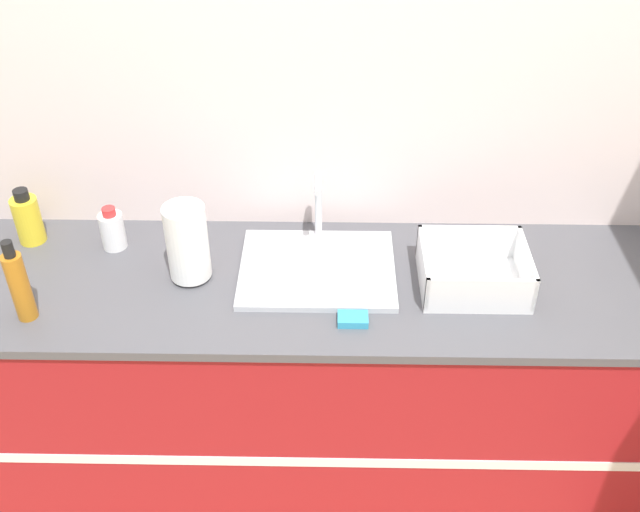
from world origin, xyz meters
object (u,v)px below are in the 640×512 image
bottle_yellow (28,219)px  paper_towel_roll (187,243)px  bottle_amber (19,285)px  dish_rack (473,273)px  sink (317,266)px  bottle_white_spray (112,230)px

bottle_yellow → paper_towel_roll: bearing=-18.5°
bottle_amber → dish_rack: bearing=7.4°
bottle_yellow → sink: bearing=-8.8°
bottle_yellow → bottle_white_spray: 0.29m
sink → bottle_white_spray: (-0.68, 0.12, 0.05)m
sink → paper_towel_roll: bearing=-174.2°
dish_rack → bottle_white_spray: bottle_white_spray is taller
sink → bottle_white_spray: size_ratio=3.25×
bottle_amber → bottle_yellow: bearing=106.1°
bottle_amber → bottle_yellow: bottle_amber is taller
paper_towel_roll → bottle_yellow: size_ratio=1.31×
sink → dish_rack: 0.49m
paper_towel_roll → bottle_yellow: bearing=161.5°
dish_rack → bottle_yellow: (-1.45, 0.21, 0.04)m
dish_rack → bottle_amber: 1.35m
paper_towel_roll → dish_rack: (0.89, -0.02, -0.09)m
bottle_amber → bottle_white_spray: (0.18, 0.36, -0.05)m
bottle_white_spray → bottle_amber: bearing=-116.1°
dish_rack → bottle_yellow: 1.47m
paper_towel_roll → bottle_amber: bottle_amber is taller
bottle_white_spray → paper_towel_roll: bearing=-29.6°
paper_towel_roll → bottle_white_spray: size_ratio=1.71×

